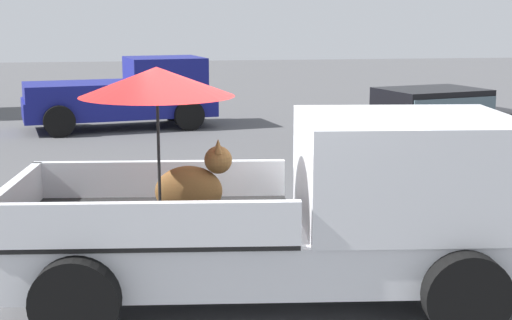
# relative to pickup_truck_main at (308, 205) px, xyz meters

# --- Properties ---
(ground_plane) EXTENTS (80.00, 80.00, 0.00)m
(ground_plane) POSITION_rel_pickup_truck_main_xyz_m (-0.41, 0.05, -1.00)
(ground_plane) COLOR #4C4C4F
(pickup_truck_main) EXTENTS (5.23, 2.72, 2.40)m
(pickup_truck_main) POSITION_rel_pickup_truck_main_xyz_m (0.00, 0.00, 0.00)
(pickup_truck_main) COLOR black
(pickup_truck_main) RESTS_ON ground
(pickup_truck_red) EXTENTS (5.05, 2.84, 1.80)m
(pickup_truck_red) POSITION_rel_pickup_truck_main_xyz_m (-1.95, 12.19, -0.12)
(pickup_truck_red) COLOR black
(pickup_truck_red) RESTS_ON ground
(parked_sedan_far) EXTENTS (4.60, 2.76, 1.33)m
(parked_sedan_far) POSITION_rel_pickup_truck_main_xyz_m (4.50, 7.91, -0.26)
(parked_sedan_far) COLOR black
(parked_sedan_far) RESTS_ON ground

